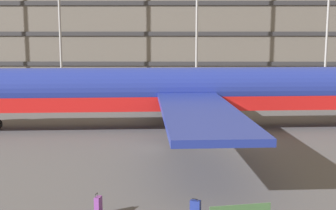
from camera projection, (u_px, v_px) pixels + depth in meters
ground_plane at (230, 138)px, 31.60m from camera, size 600.00×600.00×0.00m
terminal_structure at (194, 34)px, 84.47m from camera, size 154.89×19.00×15.28m
airliner at (177, 91)px, 34.77m from camera, size 41.76×33.96×9.94m
suitcase_laid_flat at (195, 209)px, 17.62m from camera, size 0.46×0.35×0.88m
suitcase_orange at (98, 205)px, 18.01m from camera, size 0.30×0.40×0.92m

